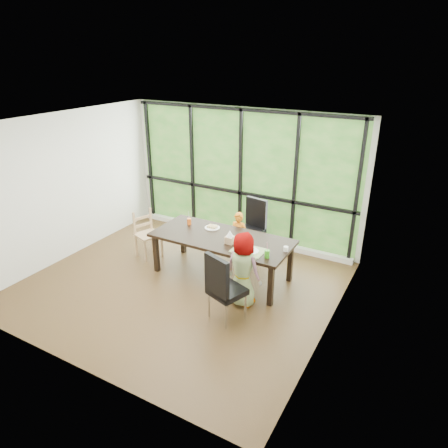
{
  "coord_description": "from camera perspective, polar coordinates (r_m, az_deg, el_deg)",
  "views": [
    {
      "loc": [
        3.54,
        -4.84,
        3.68
      ],
      "look_at": [
        0.56,
        0.51,
        1.05
      ],
      "focal_mm": 32.57,
      "sensor_mm": 36.0,
      "label": 1
    }
  ],
  "objects": [
    {
      "name": "plate_near",
      "position": [
        6.44,
        3.72,
        -3.79
      ],
      "size": [
        0.27,
        0.27,
        0.02
      ],
      "primitive_type": "cylinder",
      "color": "white",
      "rests_on": "dining_table"
    },
    {
      "name": "dining_table",
      "position": [
        7.08,
        -0.31,
        -4.59
      ],
      "size": [
        2.5,
        1.29,
        0.75
      ],
      "primitive_type": "cube",
      "rotation": [
        0.0,
        0.0,
        -0.1
      ],
      "color": "black",
      "rests_on": "ground"
    },
    {
      "name": "child_toddler",
      "position": [
        7.52,
        2.03,
        -1.9
      ],
      "size": [
        0.36,
        0.24,
        0.97
      ],
      "primitive_type": "imported",
      "rotation": [
        0.0,
        0.0,
        0.01
      ],
      "color": "#CF6710",
      "rests_on": "ground"
    },
    {
      "name": "white_mug",
      "position": [
        6.49,
        8.67,
        -3.47
      ],
      "size": [
        0.08,
        0.08,
        0.08
      ],
      "primitive_type": "cylinder",
      "color": "white",
      "rests_on": "dining_table"
    },
    {
      "name": "green_cup",
      "position": [
        6.25,
        6.05,
        -4.18
      ],
      "size": [
        0.08,
        0.08,
        0.13
      ],
      "primitive_type": "cylinder",
      "color": "green",
      "rests_on": "dining_table"
    },
    {
      "name": "tissue",
      "position": [
        6.62,
        0.83,
        -1.33
      ],
      "size": [
        0.12,
        0.12,
        0.11
      ],
      "primitive_type": "cone",
      "color": "white",
      "rests_on": "tissue_box"
    },
    {
      "name": "child_older",
      "position": [
        6.22,
        2.76,
        -6.42
      ],
      "size": [
        0.63,
        0.45,
        1.2
      ],
      "primitive_type": "imported",
      "rotation": [
        0.0,
        0.0,
        3.03
      ],
      "color": "slate",
      "rests_on": "ground"
    },
    {
      "name": "plate_far",
      "position": [
        7.25,
        -1.65,
        -0.53
      ],
      "size": [
        0.27,
        0.27,
        0.02
      ],
      "primitive_type": "cylinder",
      "color": "white",
      "rests_on": "dining_table"
    },
    {
      "name": "straw_pink",
      "position": [
        6.2,
        6.09,
        -3.34
      ],
      "size": [
        0.01,
        0.04,
        0.2
      ],
      "primitive_type": "cylinder",
      "rotation": [
        0.14,
        0.0,
        0.0
      ],
      "color": "pink",
      "rests_on": "green_cup"
    },
    {
      "name": "chair_end_beech",
      "position": [
        7.84,
        -10.59,
        -1.5
      ],
      "size": [
        0.52,
        0.53,
        0.9
      ],
      "primitive_type": "cube",
      "rotation": [
        0.0,
        0.0,
        1.22
      ],
      "color": "#A37B56",
      "rests_on": "ground"
    },
    {
      "name": "back_wall",
      "position": [
        8.26,
        2.5,
        6.84
      ],
      "size": [
        5.0,
        0.0,
        5.0
      ],
      "primitive_type": "plane",
      "rotation": [
        1.57,
        0.0,
        0.0
      ],
      "color": "silver",
      "rests_on": "ground"
    },
    {
      "name": "foliage_backdrop",
      "position": [
        8.24,
        2.43,
        6.8
      ],
      "size": [
        4.8,
        0.02,
        2.65
      ],
      "primitive_type": "cube",
      "color": "#26521C",
      "rests_on": "back_wall"
    },
    {
      "name": "placemat",
      "position": [
        6.46,
        3.43,
        -3.71
      ],
      "size": [
        0.51,
        0.38,
        0.01
      ],
      "primitive_type": "cube",
      "color": "tan",
      "rests_on": "dining_table"
    },
    {
      "name": "chair_window_leather",
      "position": [
        7.82,
        3.7,
        -0.49
      ],
      "size": [
        0.53,
        0.53,
        1.08
      ],
      "primitive_type": "cube",
      "rotation": [
        0.0,
        0.0,
        -0.17
      ],
      "color": "black",
      "rests_on": "ground"
    },
    {
      "name": "tissue_box",
      "position": [
        6.67,
        0.83,
        -2.23
      ],
      "size": [
        0.14,
        0.14,
        0.12
      ],
      "primitive_type": "cube",
      "color": "tan",
      "rests_on": "dining_table"
    },
    {
      "name": "crepe_rolls_far",
      "position": [
        7.24,
        -1.66,
        -0.34
      ],
      "size": [
        0.2,
        0.12,
        0.04
      ],
      "primitive_type": null,
      "color": "tan",
      "rests_on": "plate_far"
    },
    {
      "name": "window_mullions",
      "position": [
        8.21,
        2.31,
        6.73
      ],
      "size": [
        4.8,
        0.06,
        2.65
      ],
      "primitive_type": null,
      "color": "black",
      "rests_on": "back_wall"
    },
    {
      "name": "orange_cup",
      "position": [
        7.41,
        -4.92,
        0.36
      ],
      "size": [
        0.07,
        0.07,
        0.12
      ],
      "primitive_type": "cylinder",
      "color": "#D95817",
      "rests_on": "dining_table"
    },
    {
      "name": "ground",
      "position": [
        7.03,
        -6.09,
        -8.44
      ],
      "size": [
        5.0,
        5.0,
        0.0
      ],
      "primitive_type": "plane",
      "color": "black",
      "rests_on": "ground"
    },
    {
      "name": "straw_white",
      "position": [
        7.37,
        -4.94,
        1.07
      ],
      "size": [
        0.01,
        0.04,
        0.2
      ],
      "primitive_type": "cylinder",
      "rotation": [
        0.14,
        0.0,
        0.0
      ],
      "color": "white",
      "rests_on": "orange_cup"
    },
    {
      "name": "crepe_rolls_near",
      "position": [
        6.42,
        3.73,
        -3.58
      ],
      "size": [
        0.1,
        0.12,
        0.04
      ],
      "primitive_type": null,
      "color": "tan",
      "rests_on": "plate_near"
    },
    {
      "name": "window_sill",
      "position": [
        8.63,
        2.05,
        -1.63
      ],
      "size": [
        4.8,
        0.12,
        0.1
      ],
      "primitive_type": "cube",
      "color": "silver",
      "rests_on": "ground"
    },
    {
      "name": "chair_interior_leather",
      "position": [
        5.92,
        0.45,
        -8.76
      ],
      "size": [
        0.59,
        0.59,
        1.08
      ],
      "primitive_type": "cube",
      "rotation": [
        0.0,
        0.0,
        2.8
      ],
      "color": "black",
      "rests_on": "ground"
    }
  ]
}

